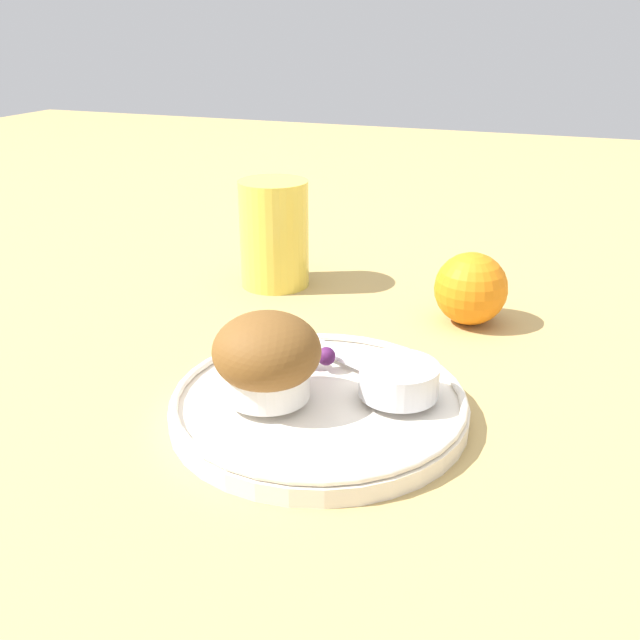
{
  "coord_description": "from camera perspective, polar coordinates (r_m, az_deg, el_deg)",
  "views": [
    {
      "loc": [
        0.18,
        -0.43,
        0.28
      ],
      "look_at": [
        -0.01,
        0.05,
        0.06
      ],
      "focal_mm": 40.0,
      "sensor_mm": 36.0,
      "label": 1
    }
  ],
  "objects": [
    {
      "name": "berry_pair",
      "position": [
        0.57,
        -0.4,
        -2.76
      ],
      "size": [
        0.03,
        0.01,
        0.01
      ],
      "color": "#4C194C",
      "rests_on": "plate"
    },
    {
      "name": "juice_glass",
      "position": [
        0.78,
        -3.69,
        6.89
      ],
      "size": [
        0.08,
        0.08,
        0.12
      ],
      "color": "#EAD14C",
      "rests_on": "ground_plane"
    },
    {
      "name": "cream_ramekin",
      "position": [
        0.53,
        6.33,
        -4.64
      ],
      "size": [
        0.06,
        0.06,
        0.02
      ],
      "color": "silver",
      "rests_on": "plate"
    },
    {
      "name": "ground_plane",
      "position": [
        0.54,
        -1.16,
        -7.46
      ],
      "size": [
        3.0,
        3.0,
        0.0
      ],
      "primitive_type": "plane",
      "color": "tan"
    },
    {
      "name": "orange_fruit",
      "position": [
        0.7,
        11.97,
        2.47
      ],
      "size": [
        0.07,
        0.07,
        0.07
      ],
      "color": "orange",
      "rests_on": "ground_plane"
    },
    {
      "name": "butter_knife",
      "position": [
        0.58,
        1.64,
        -2.67
      ],
      "size": [
        0.16,
        0.08,
        0.0
      ],
      "rotation": [
        0.0,
        0.0,
        -0.43
      ],
      "color": "silver",
      "rests_on": "plate"
    },
    {
      "name": "plate",
      "position": [
        0.54,
        -0.02,
        -6.68
      ],
      "size": [
        0.22,
        0.22,
        0.02
      ],
      "color": "silver",
      "rests_on": "ground_plane"
    },
    {
      "name": "muffin",
      "position": [
        0.51,
        -4.26,
        -3.01
      ],
      "size": [
        0.08,
        0.08,
        0.06
      ],
      "color": "silver",
      "rests_on": "plate"
    }
  ]
}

